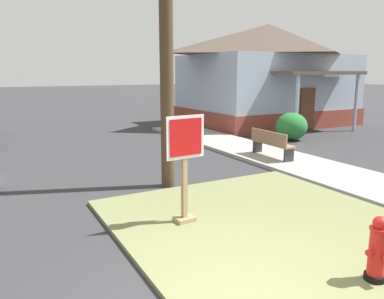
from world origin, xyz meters
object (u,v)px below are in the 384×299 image
manhole_cover (150,197)px  street_bench (271,142)px  fire_hydrant (378,250)px  stop_sign (185,171)px

manhole_cover → street_bench: (4.80, 1.54, 0.58)m
fire_hydrant → stop_sign: bearing=113.6°
manhole_cover → street_bench: street_bench is taller
stop_sign → street_bench: stop_sign is taller
stop_sign → manhole_cover: size_ratio=2.82×
fire_hydrant → street_bench: 7.23m
fire_hydrant → street_bench: bearing=60.7°
manhole_cover → street_bench: 5.08m
fire_hydrant → manhole_cover: fire_hydrant is taller
street_bench → manhole_cover: bearing=-162.2°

